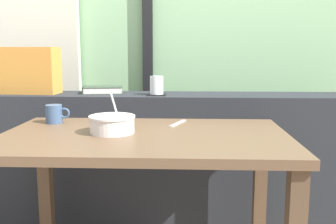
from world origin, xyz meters
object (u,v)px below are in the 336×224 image
breakfast_table (144,159)px  ceramic_mug (54,114)px  coaster_square (157,95)px  soup_bowl (112,124)px  fork_utensil (178,123)px  throw_pillow (30,70)px  juice_glass (157,86)px  closed_book (103,90)px

breakfast_table → ceramic_mug: (-0.44, 0.21, 0.15)m
coaster_square → soup_bowl: size_ratio=0.53×
fork_utensil → breakfast_table: bearing=-100.3°
throw_pillow → ceramic_mug: 0.52m
juice_glass → throw_pillow: bearing=176.1°
juice_glass → soup_bowl: (-0.14, -0.56, -0.11)m
breakfast_table → ceramic_mug: size_ratio=10.32×
ceramic_mug → soup_bowl: bearing=-33.3°
coaster_square → throw_pillow: (-0.72, 0.05, 0.13)m
juice_glass → throw_pillow: (-0.72, 0.05, 0.08)m
soup_bowl → ceramic_mug: 0.37m
closed_book → throw_pillow: throw_pillow is taller
closed_book → soup_bowl: (0.18, -0.64, -0.07)m
throw_pillow → soup_bowl: throw_pillow is taller
fork_utensil → ceramic_mug: ceramic_mug is taller
soup_bowl → breakfast_table: bearing=-5.4°
breakfast_table → throw_pillow: throw_pillow is taller
throw_pillow → ceramic_mug: size_ratio=2.83×
breakfast_table → ceramic_mug: 0.51m
coaster_square → soup_bowl: 0.58m
closed_book → throw_pillow: 0.42m
breakfast_table → fork_utensil: bearing=58.7°
breakfast_table → coaster_square: coaster_square is taller
closed_book → fork_utensil: bearing=-45.1°
closed_book → juice_glass: bearing=-15.2°
coaster_square → ceramic_mug: size_ratio=0.88×
breakfast_table → soup_bowl: soup_bowl is taller
closed_book → soup_bowl: size_ratio=1.27×
fork_utensil → ceramic_mug: bearing=-158.8°
throw_pillow → fork_utensil: (0.84, -0.40, -0.22)m
breakfast_table → throw_pillow: bearing=138.9°
fork_utensil → throw_pillow: bearing=175.4°
throw_pillow → coaster_square: bearing=-3.9°
breakfast_table → soup_bowl: size_ratio=6.16×
juice_glass → coaster_square: bearing=0.0°
soup_bowl → ceramic_mug: (-0.31, 0.20, 0.01)m
closed_book → soup_bowl: bearing=-74.8°
soup_bowl → throw_pillow: bearing=133.6°
soup_bowl → coaster_square: bearing=75.5°
coaster_square → closed_book: closed_book is taller
closed_book → ceramic_mug: size_ratio=2.12×
closed_book → fork_utensil: 0.63m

